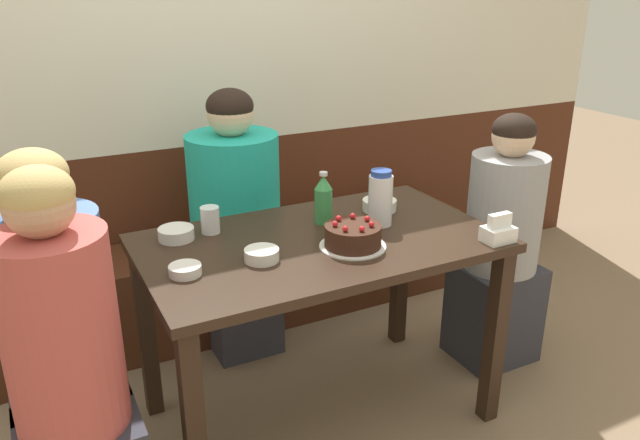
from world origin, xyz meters
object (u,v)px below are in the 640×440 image
at_px(water_pitcher, 380,198).
at_px(napkin_holder, 498,231).
at_px(bowl_rice_small, 185,270).
at_px(birthday_cake, 353,236).
at_px(bowl_soup_white, 379,205).
at_px(person_grey_tee, 71,389).
at_px(person_teal_shirt, 500,251).
at_px(soju_bottle, 323,199).
at_px(glass_water_tall, 210,220).
at_px(person_dark_striped, 62,350).
at_px(bowl_sauce_shallow, 262,255).
at_px(bowl_side_dish, 176,234).
at_px(person_pale_blue_shirt, 236,224).
at_px(bench_seat, 244,279).

relative_size(water_pitcher, napkin_holder, 1.94).
height_order(napkin_holder, bowl_rice_small, napkin_holder).
distance_m(birthday_cake, water_pitcher, 0.25).
xyz_separation_m(bowl_soup_white, person_grey_tee, (-1.24, -0.38, -0.22)).
bearing_deg(birthday_cake, person_teal_shirt, 9.20).
xyz_separation_m(soju_bottle, bowl_rice_small, (-0.59, -0.20, -0.08)).
relative_size(glass_water_tall, person_teal_shirt, 0.09).
bearing_deg(bowl_rice_small, soju_bottle, 18.63).
distance_m(birthday_cake, person_dark_striped, 0.99).
bearing_deg(bowl_soup_white, bowl_sauce_shallow, -159.07).
relative_size(soju_bottle, person_dark_striped, 0.17).
relative_size(bowl_side_dish, bowl_sauce_shallow, 1.10).
bearing_deg(water_pitcher, soju_bottle, 147.62).
relative_size(water_pitcher, bowl_side_dish, 1.68).
height_order(water_pitcher, person_dark_striped, person_dark_striped).
distance_m(birthday_cake, glass_water_tall, 0.53).
distance_m(glass_water_tall, person_teal_shirt, 1.27).
relative_size(soju_bottle, person_pale_blue_shirt, 0.17).
distance_m(napkin_holder, glass_water_tall, 1.03).
xyz_separation_m(bowl_soup_white, bowl_rice_small, (-0.86, -0.22, -0.01)).
bearing_deg(person_teal_shirt, water_pitcher, -0.47).
height_order(bowl_side_dish, glass_water_tall, glass_water_tall).
xyz_separation_m(birthday_cake, person_pale_blue_shirt, (-0.16, 0.75, -0.19)).
relative_size(person_pale_blue_shirt, person_grey_tee, 1.00).
relative_size(water_pitcher, person_grey_tee, 0.18).
relative_size(person_teal_shirt, person_pale_blue_shirt, 0.93).
bearing_deg(soju_bottle, bench_seat, 97.10).
distance_m(person_pale_blue_shirt, person_dark_striped, 1.03).
relative_size(napkin_holder, person_dark_striped, 0.09).
relative_size(bench_seat, person_dark_striped, 1.99).
relative_size(napkin_holder, bowl_side_dish, 0.87).
relative_size(bowl_soup_white, person_pale_blue_shirt, 0.11).
xyz_separation_m(bowl_sauce_shallow, person_dark_striped, (-0.64, 0.06, -0.21)).
xyz_separation_m(bowl_side_dish, person_dark_striped, (-0.44, -0.25, -0.21)).
relative_size(bowl_rice_small, person_teal_shirt, 0.09).
distance_m(bench_seat, napkin_holder, 1.39).
xyz_separation_m(bowl_sauce_shallow, glass_water_tall, (-0.07, 0.31, 0.03)).
height_order(person_teal_shirt, person_dark_striped, person_dark_striped).
bearing_deg(bowl_sauce_shallow, person_grey_tee, -167.14).
height_order(bowl_side_dish, person_teal_shirt, person_teal_shirt).
relative_size(napkin_holder, bowl_soup_white, 0.81).
xyz_separation_m(person_teal_shirt, person_dark_striped, (-1.79, -0.04, 0.05)).
distance_m(bowl_rice_small, person_pale_blue_shirt, 0.82).
bearing_deg(bowl_sauce_shallow, napkin_holder, -16.14).
height_order(person_teal_shirt, person_grey_tee, person_grey_tee).
distance_m(water_pitcher, bowl_soup_white, 0.18).
bearing_deg(bowl_rice_small, bowl_sauce_shallow, -2.77).
bearing_deg(glass_water_tall, birthday_cake, -41.56).
relative_size(soju_bottle, glass_water_tall, 2.04).
height_order(bench_seat, person_teal_shirt, person_teal_shirt).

